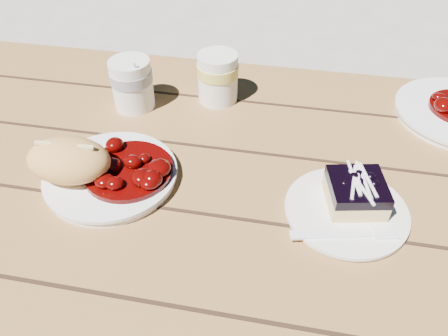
% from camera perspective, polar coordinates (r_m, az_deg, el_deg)
% --- Properties ---
extents(picnic_table, '(2.00, 1.55, 0.75)m').
position_cam_1_polar(picnic_table, '(0.84, 3.59, -10.09)').
color(picnic_table, brown).
rests_on(picnic_table, ground).
extents(main_plate, '(0.21, 0.21, 0.02)m').
position_cam_1_polar(main_plate, '(0.74, -14.50, -1.02)').
color(main_plate, white).
rests_on(main_plate, picnic_table).
extents(goulash_stew, '(0.14, 0.14, 0.04)m').
position_cam_1_polar(goulash_stew, '(0.72, -12.54, 0.63)').
color(goulash_stew, '#4B0302').
rests_on(goulash_stew, main_plate).
extents(bread_roll, '(0.14, 0.10, 0.07)m').
position_cam_1_polar(bread_roll, '(0.73, -19.60, 0.96)').
color(bread_roll, '#E3A657').
rests_on(bread_roll, main_plate).
extents(dessert_plate, '(0.18, 0.18, 0.01)m').
position_cam_1_polar(dessert_plate, '(0.69, 15.63, -5.48)').
color(dessert_plate, white).
rests_on(dessert_plate, picnic_table).
extents(blueberry_cake, '(0.10, 0.10, 0.05)m').
position_cam_1_polar(blueberry_cake, '(0.69, 16.85, -3.08)').
color(blueberry_cake, '#F1CE83').
rests_on(blueberry_cake, dessert_plate).
extents(fork_dessert, '(0.16, 0.06, 0.00)m').
position_cam_1_polar(fork_dessert, '(0.65, 14.09, -8.35)').
color(fork_dessert, white).
rests_on(fork_dessert, dessert_plate).
extents(coffee_cup, '(0.08, 0.08, 0.10)m').
position_cam_1_polar(coffee_cup, '(0.89, -11.90, 10.67)').
color(coffee_cup, white).
rests_on(coffee_cup, picnic_table).
extents(second_cup, '(0.08, 0.08, 0.10)m').
position_cam_1_polar(second_cup, '(0.89, -0.82, 11.73)').
color(second_cup, white).
rests_on(second_cup, picnic_table).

